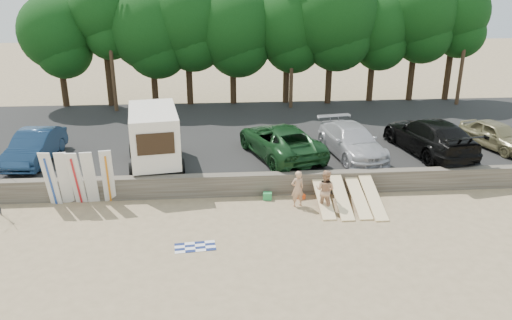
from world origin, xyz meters
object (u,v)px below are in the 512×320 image
at_px(car_1, 280,141).
at_px(cooler, 267,196).
at_px(car_0, 35,147).
at_px(box_trailer, 154,135).
at_px(car_3, 429,136).
at_px(beachgoer_b, 325,190).
at_px(car_2, 352,141).
at_px(car_4, 496,135).
at_px(beachgoer_a, 297,189).

bearing_deg(car_1, cooler, 56.79).
bearing_deg(cooler, car_1, 83.63).
relative_size(car_0, car_1, 0.79).
bearing_deg(box_trailer, car_3, -5.50).
bearing_deg(box_trailer, car_0, 162.41).
bearing_deg(beachgoer_b, car_2, -82.17).
distance_m(car_3, car_4, 3.89).
distance_m(beachgoer_a, cooler, 1.57).
distance_m(box_trailer, car_0, 6.08).
bearing_deg(car_4, cooler, -179.75).
xyz_separation_m(car_2, cooler, (-4.64, -3.49, -1.32)).
height_order(car_0, car_3, car_3).
distance_m(box_trailer, beachgoer_a, 7.49).
bearing_deg(beachgoer_a, car_0, -36.38).
relative_size(car_2, beachgoer_a, 3.31).
height_order(car_4, beachgoer_b, car_4).
relative_size(car_0, car_2, 0.88).
distance_m(car_1, beachgoer_a, 4.50).
bearing_deg(box_trailer, car_2, -5.12).
bearing_deg(beachgoer_a, car_3, -165.71).
bearing_deg(car_0, car_1, 2.39).
height_order(box_trailer, beachgoer_a, box_trailer).
height_order(car_4, beachgoer_a, car_4).
bearing_deg(car_1, car_2, 159.11).
distance_m(box_trailer, cooler, 6.28).
height_order(car_2, car_4, car_2).
distance_m(box_trailer, car_4, 17.86).
relative_size(car_2, cooler, 14.12).
distance_m(car_4, beachgoer_a, 12.41).
bearing_deg(car_4, car_0, 163.00).
relative_size(box_trailer, beachgoer_a, 2.85).
bearing_deg(car_1, car_0, -18.62).
height_order(car_1, beachgoer_a, car_1).
relative_size(car_1, beachgoer_a, 3.68).
xyz_separation_m(car_4, beachgoer_b, (-10.28, -5.26, -0.53)).
distance_m(car_4, cooler, 13.32).
xyz_separation_m(beachgoer_b, cooler, (-2.33, 1.17, -0.73)).
relative_size(car_2, beachgoer_b, 3.02).
xyz_separation_m(car_4, beachgoer_a, (-11.40, -4.85, -0.61)).
distance_m(car_1, cooler, 4.04).
height_order(car_3, beachgoer_b, car_3).
bearing_deg(car_0, car_2, 1.87).
bearing_deg(beachgoer_b, car_0, 13.93).
bearing_deg(cooler, car_0, 169.98).
height_order(box_trailer, car_3, box_trailer).
xyz_separation_m(car_1, cooler, (-1.00, -3.67, -1.37)).
xyz_separation_m(beachgoer_a, beachgoer_b, (1.12, -0.41, 0.08)).
distance_m(car_2, beachgoer_b, 5.24).
height_order(car_2, beachgoer_b, car_2).
bearing_deg(beachgoer_a, beachgoer_b, 143.83).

